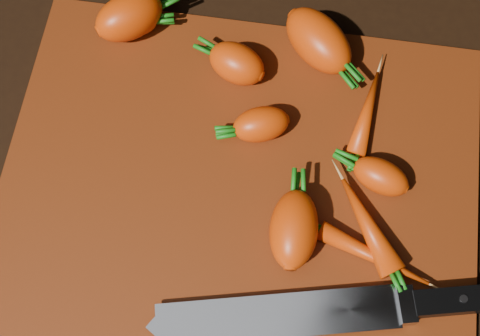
# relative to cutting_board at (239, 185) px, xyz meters

# --- Properties ---
(ground) EXTENTS (2.00, 2.00, 0.01)m
(ground) POSITION_rel_cutting_board_xyz_m (0.00, 0.00, -0.01)
(ground) COLOR black
(cutting_board) EXTENTS (0.50, 0.40, 0.01)m
(cutting_board) POSITION_rel_cutting_board_xyz_m (0.00, 0.00, 0.00)
(cutting_board) COLOR maroon
(cutting_board) RESTS_ON ground
(carrot_0) EXTENTS (0.09, 0.09, 0.05)m
(carrot_0) POSITION_rel_cutting_board_xyz_m (-0.15, 0.17, 0.03)
(carrot_0) COLOR #E8440C
(carrot_0) RESTS_ON cutting_board
(carrot_1) EXTENTS (0.08, 0.07, 0.04)m
(carrot_1) POSITION_rel_cutting_board_xyz_m (-0.02, 0.13, 0.03)
(carrot_1) COLOR #E8440C
(carrot_1) RESTS_ON cutting_board
(carrot_2) EXTENTS (0.10, 0.10, 0.05)m
(carrot_2) POSITION_rel_cutting_board_xyz_m (0.06, 0.17, 0.03)
(carrot_2) COLOR #E8440C
(carrot_2) RESTS_ON cutting_board
(carrot_3) EXTENTS (0.05, 0.08, 0.05)m
(carrot_3) POSITION_rel_cutting_board_xyz_m (0.06, -0.05, 0.03)
(carrot_3) COLOR #E8440C
(carrot_3) RESTS_ON cutting_board
(carrot_4) EXTENTS (0.07, 0.06, 0.04)m
(carrot_4) POSITION_rel_cutting_board_xyz_m (0.01, 0.06, 0.02)
(carrot_4) COLOR #E8440C
(carrot_4) RESTS_ON cutting_board
(carrot_5) EXTENTS (0.06, 0.04, 0.03)m
(carrot_5) POSITION_rel_cutting_board_xyz_m (-0.14, 0.17, 0.02)
(carrot_5) COLOR #E8440C
(carrot_5) RESTS_ON cutting_board
(carrot_6) EXTENTS (0.07, 0.05, 0.04)m
(carrot_6) POSITION_rel_cutting_board_xyz_m (0.14, 0.02, 0.02)
(carrot_6) COLOR #E8440C
(carrot_6) RESTS_ON cutting_board
(carrot_7) EXTENTS (0.04, 0.11, 0.02)m
(carrot_7) POSITION_rel_cutting_board_xyz_m (0.13, 0.10, 0.02)
(carrot_7) COLOR #E8440C
(carrot_7) RESTS_ON cutting_board
(carrot_8) EXTENTS (0.12, 0.06, 0.02)m
(carrot_8) POSITION_rel_cutting_board_xyz_m (0.14, -0.06, 0.02)
(carrot_8) COLOR #E8440C
(carrot_8) RESTS_ON cutting_board
(carrot_9) EXTENTS (0.08, 0.11, 0.03)m
(carrot_9) POSITION_rel_cutting_board_xyz_m (0.14, -0.03, 0.02)
(carrot_9) COLOR #E8440C
(carrot_9) RESTS_ON cutting_board
(knife) EXTENTS (0.38, 0.12, 0.02)m
(knife) POSITION_rel_cutting_board_xyz_m (0.08, -0.13, 0.02)
(knife) COLOR gray
(knife) RESTS_ON cutting_board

